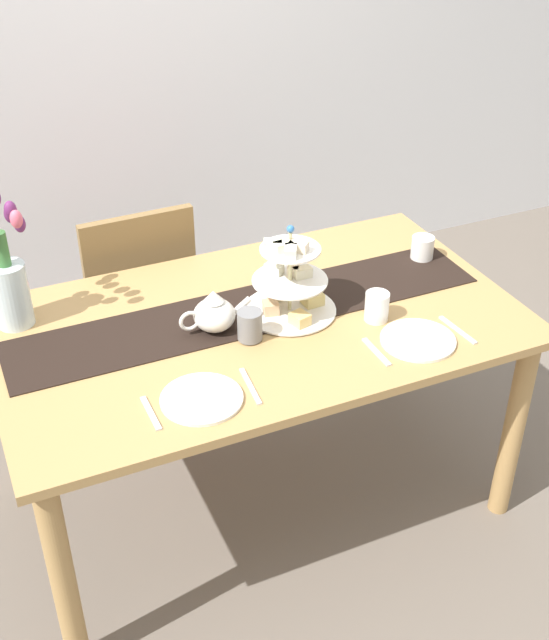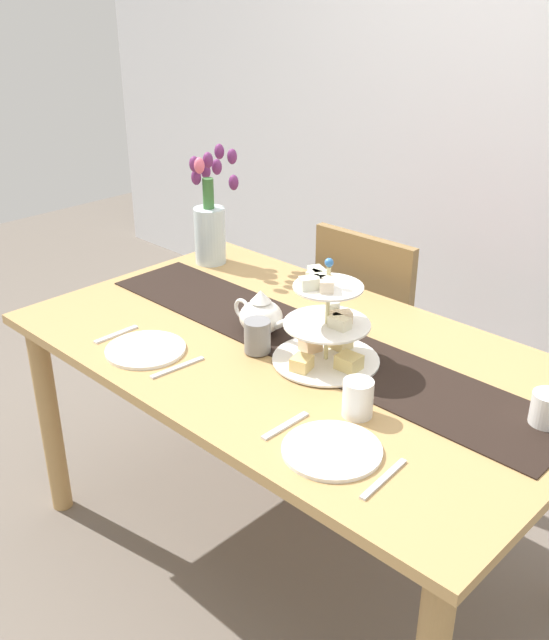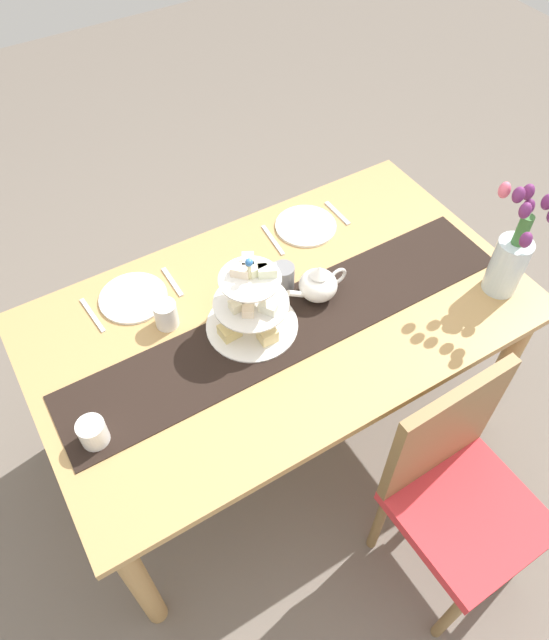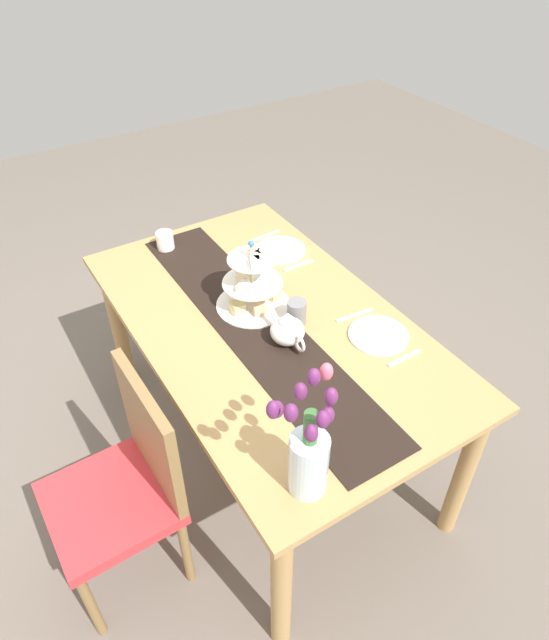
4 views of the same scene
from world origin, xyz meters
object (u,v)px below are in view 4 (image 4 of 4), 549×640
at_px(tiered_cake_stand, 252,286).
at_px(knife_left, 355,315).
at_px(tulip_vase, 308,451).
at_px(mug_white_text, 257,258).
at_px(dinner_plate_right, 281,250).
at_px(mug_grey, 297,312).
at_px(fork_left, 404,358).
at_px(fork_right, 298,265).
at_px(dinner_plate_left, 378,335).
at_px(dining_table, 268,341).
at_px(cream_jug, 165,241).
at_px(teapot, 288,330).
at_px(chair_left, 126,482).
at_px(knife_right, 265,236).

distance_m(tiered_cake_stand, knife_left, 0.42).
relative_size(tulip_vase, mug_white_text, 4.48).
bearing_deg(dinner_plate_right, knife_left, 180.00).
bearing_deg(mug_white_text, mug_grey, 171.73).
xyz_separation_m(fork_left, mug_grey, (0.38, 0.22, 0.05)).
bearing_deg(knife_left, fork_right, 0.00).
bearing_deg(dinner_plate_left, mug_white_text, 13.98).
bearing_deg(dining_table, tiered_cake_stand, 0.62).
distance_m(cream_jug, fork_left, 1.22).
bearing_deg(teapot, mug_white_text, -17.35).
bearing_deg(tiered_cake_stand, dining_table, -179.38).
distance_m(tiered_cake_stand, teapot, 0.26).
xyz_separation_m(teapot, dinner_plate_left, (-0.16, -0.31, -0.05)).
distance_m(teapot, fork_right, 0.51).
bearing_deg(cream_jug, chair_left, 147.51).
xyz_separation_m(tiered_cake_stand, mug_grey, (-0.18, -0.09, -0.05)).
height_order(knife_right, mug_grey, mug_grey).
bearing_deg(tulip_vase, dinner_plate_right, -28.85).
distance_m(teapot, mug_grey, 0.12).
height_order(dinner_plate_left, mug_white_text, mug_white_text).
distance_m(dining_table, mug_grey, 0.19).
height_order(dinner_plate_left, knife_left, dinner_plate_left).
xyz_separation_m(tulip_vase, knife_left, (0.54, -0.60, -0.16)).
relative_size(fork_left, mug_white_text, 1.58).
bearing_deg(mug_grey, fork_left, -150.08).
relative_size(dining_table, dinner_plate_left, 7.20).
distance_m(chair_left, dinner_plate_right, 1.22).
xyz_separation_m(cream_jug, knife_right, (-0.15, -0.44, -0.04)).
distance_m(tiered_cake_stand, fork_left, 0.65).
xyz_separation_m(cream_jug, fork_left, (-1.14, -0.44, -0.04)).
bearing_deg(fork_left, tiered_cake_stand, 29.37).
bearing_deg(teapot, fork_left, -133.91).
xyz_separation_m(teapot, knife_left, (-0.01, -0.31, -0.06)).
relative_size(fork_left, fork_right, 1.00).
xyz_separation_m(dinner_plate_left, knife_right, (0.84, 0.00, -0.00)).
relative_size(tulip_vase, dinner_plate_right, 1.85).
relative_size(tiered_cake_stand, tulip_vase, 0.71).
relative_size(dining_table, cream_jug, 19.47).
bearing_deg(mug_grey, dining_table, 55.75).
relative_size(teapot, knife_right, 1.40).
bearing_deg(fork_left, cream_jug, 21.21).
xyz_separation_m(dinner_plate_left, fork_left, (-0.15, 0.00, -0.00)).
height_order(chair_left, mug_white_text, chair_left).
bearing_deg(tulip_vase, mug_white_text, -23.07).
bearing_deg(chair_left, cream_jug, -32.49).
height_order(teapot, dinner_plate_left, teapot).
relative_size(tulip_vase, dinner_plate_left, 1.85).
relative_size(teapot, dinner_plate_left, 1.04).
xyz_separation_m(mug_grey, mug_white_text, (0.41, -0.06, -0.00)).
bearing_deg(teapot, dinner_plate_right, -29.98).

